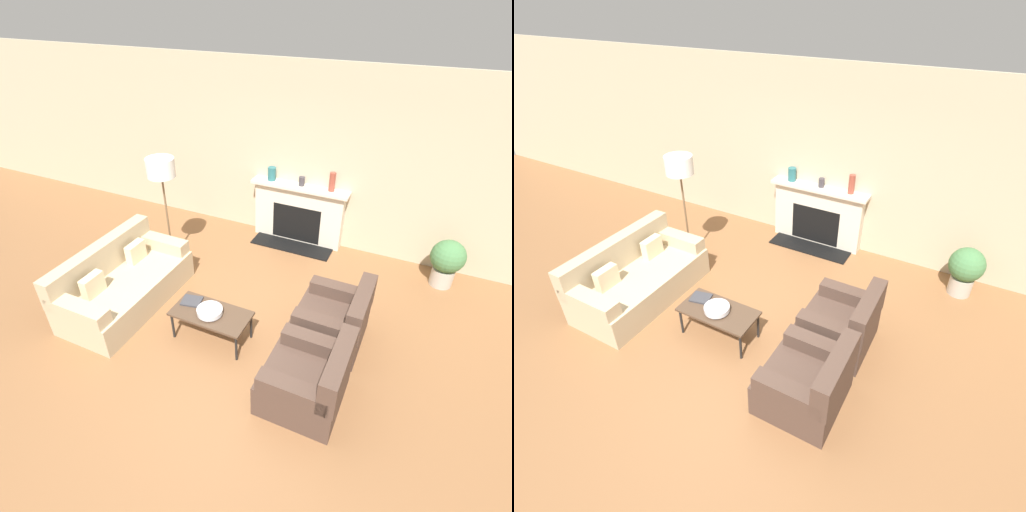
{
  "view_description": "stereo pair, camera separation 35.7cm",
  "coord_description": "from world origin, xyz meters",
  "views": [
    {
      "loc": [
        1.72,
        -2.85,
        3.73
      ],
      "look_at": [
        -0.33,
        1.56,
        0.45
      ],
      "focal_mm": 28.0,
      "sensor_mm": 36.0,
      "label": 1
    },
    {
      "loc": [
        2.04,
        -2.69,
        3.73
      ],
      "look_at": [
        -0.33,
        1.56,
        0.45
      ],
      "focal_mm": 28.0,
      "sensor_mm": 36.0,
      "label": 2
    }
  ],
  "objects": [
    {
      "name": "fireplace",
      "position": [
        -0.18,
        2.96,
        0.5
      ],
      "size": [
        1.66,
        0.59,
        1.03
      ],
      "color": "beige",
      "rests_on": "ground_plane"
    },
    {
      "name": "mantel_vase_center_left",
      "position": [
        -0.16,
        2.97,
        1.1
      ],
      "size": [
        0.1,
        0.1,
        0.15
      ],
      "color": "#3D383D",
      "rests_on": "fireplace"
    },
    {
      "name": "armchair_far",
      "position": [
        1.06,
        0.86,
        0.31
      ],
      "size": [
        0.84,
        0.87,
        0.83
      ],
      "rotation": [
        0.0,
        0.0,
        -1.57
      ],
      "color": "#4C382D",
      "rests_on": "ground_plane"
    },
    {
      "name": "potted_plant",
      "position": [
        2.23,
        2.65,
        0.43
      ],
      "size": [
        0.49,
        0.49,
        0.74
      ],
      "color": "#B2A899",
      "rests_on": "ground_plane"
    },
    {
      "name": "ground_plane",
      "position": [
        0.0,
        0.0,
        0.0
      ],
      "size": [
        18.0,
        18.0,
        0.0
      ],
      "primitive_type": "plane",
      "color": "brown"
    },
    {
      "name": "mantel_vase_left",
      "position": [
        -0.7,
        2.97,
        1.14
      ],
      "size": [
        0.14,
        0.14,
        0.22
      ],
      "color": "#28666B",
      "rests_on": "fireplace"
    },
    {
      "name": "bowl",
      "position": [
        -0.32,
        0.21,
        0.47
      ],
      "size": [
        0.32,
        0.32,
        0.09
      ],
      "color": "silver",
      "rests_on": "coffee_table"
    },
    {
      "name": "floor_lamp",
      "position": [
        -1.81,
        1.5,
        1.46
      ],
      "size": [
        0.42,
        0.42,
        1.73
      ],
      "color": "brown",
      "rests_on": "ground_plane"
    },
    {
      "name": "coffee_table",
      "position": [
        -0.33,
        0.24,
        0.38
      ],
      "size": [
        0.98,
        0.49,
        0.41
      ],
      "color": "#4C3828",
      "rests_on": "ground_plane"
    },
    {
      "name": "wall_back",
      "position": [
        0.0,
        3.1,
        1.45
      ],
      "size": [
        18.0,
        0.06,
        2.9
      ],
      "color": "#BCAD8E",
      "rests_on": "ground_plane"
    },
    {
      "name": "armchair_near",
      "position": [
        1.06,
        -0.13,
        0.31
      ],
      "size": [
        0.84,
        0.87,
        0.83
      ],
      "rotation": [
        0.0,
        0.0,
        -1.57
      ],
      "color": "#4C382D",
      "rests_on": "ground_plane"
    },
    {
      "name": "mantel_vase_center_right",
      "position": [
        0.34,
        2.97,
        1.18
      ],
      "size": [
        0.1,
        0.1,
        0.31
      ],
      "color": "brown",
      "rests_on": "fireplace"
    },
    {
      "name": "couch",
      "position": [
        -1.8,
        0.35,
        0.31
      ],
      "size": [
        0.94,
        1.89,
        0.85
      ],
      "rotation": [
        0.0,
        0.0,
        1.57
      ],
      "color": "tan",
      "rests_on": "ground_plane"
    },
    {
      "name": "book",
      "position": [
        -0.65,
        0.32,
        0.43
      ],
      "size": [
        0.28,
        0.25,
        0.02
      ],
      "rotation": [
        0.0,
        0.0,
        0.21
      ],
      "color": "#38383D",
      "rests_on": "coffee_table"
    }
  ]
}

